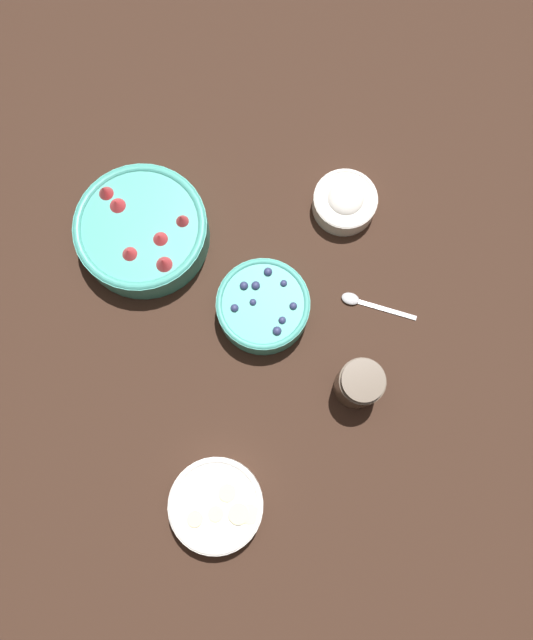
% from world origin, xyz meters
% --- Properties ---
extents(ground_plane, '(4.00, 4.00, 0.00)m').
position_xyz_m(ground_plane, '(0.00, 0.00, 0.00)').
color(ground_plane, '#382319').
extents(bowl_strawberries, '(0.24, 0.24, 0.09)m').
position_xyz_m(bowl_strawberries, '(-0.24, -0.20, 0.04)').
color(bowl_strawberries, '#47AD9E').
rests_on(bowl_strawberries, ground_plane).
extents(bowl_blueberries, '(0.16, 0.16, 0.06)m').
position_xyz_m(bowl_blueberries, '(-0.09, 0.01, 0.03)').
color(bowl_blueberries, '#47AD9E').
rests_on(bowl_blueberries, ground_plane).
extents(bowl_bananas, '(0.15, 0.15, 0.05)m').
position_xyz_m(bowl_bananas, '(0.24, -0.09, 0.03)').
color(bowl_bananas, white).
rests_on(bowl_bananas, ground_plane).
extents(bowl_cream, '(0.12, 0.12, 0.05)m').
position_xyz_m(bowl_cream, '(-0.27, 0.17, 0.03)').
color(bowl_cream, white).
rests_on(bowl_cream, ground_plane).
extents(jar_chocolate, '(0.08, 0.08, 0.09)m').
position_xyz_m(jar_chocolate, '(0.06, 0.16, 0.04)').
color(jar_chocolate, brown).
rests_on(jar_chocolate, ground_plane).
extents(spoon, '(0.06, 0.13, 0.01)m').
position_xyz_m(spoon, '(-0.09, 0.19, 0.00)').
color(spoon, silver).
rests_on(spoon, ground_plane).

